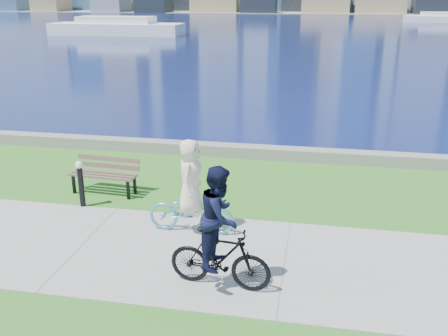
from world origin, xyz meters
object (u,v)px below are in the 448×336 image
(park_bench, at_px, (105,172))
(cyclist_man, at_px, (220,238))
(bollard_lamp, at_px, (81,181))
(cyclist_woman, at_px, (191,199))

(park_bench, xyz_separation_m, cyclist_man, (3.65, -3.68, 0.40))
(bollard_lamp, bearing_deg, cyclist_woman, -16.01)
(park_bench, distance_m, cyclist_man, 5.20)
(cyclist_woman, bearing_deg, park_bench, 56.49)
(park_bench, bearing_deg, cyclist_woman, -29.62)
(bollard_lamp, relative_size, cyclist_woman, 0.56)
(cyclist_man, bearing_deg, park_bench, 50.29)
(park_bench, distance_m, bollard_lamp, 0.98)
(cyclist_woman, bearing_deg, bollard_lamp, 74.15)
(cyclist_woman, xyz_separation_m, cyclist_man, (0.99, -1.91, 0.17))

